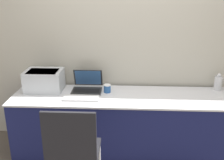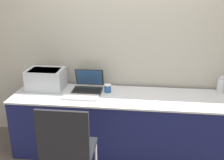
# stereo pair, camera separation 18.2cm
# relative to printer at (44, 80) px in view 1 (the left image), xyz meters

# --- Properties ---
(wall_back) EXTENTS (8.00, 0.05, 2.60)m
(wall_back) POSITION_rel_printer_xyz_m (0.96, 0.27, 0.43)
(wall_back) COLOR #B7B2A3
(wall_back) RESTS_ON ground_plane
(table) EXTENTS (2.58, 0.67, 0.73)m
(table) POSITION_rel_printer_xyz_m (0.96, -0.13, -0.50)
(table) COLOR #191E51
(table) RESTS_ON ground_plane
(printer) EXTENTS (0.44, 0.32, 0.25)m
(printer) POSITION_rel_printer_xyz_m (0.00, 0.00, 0.00)
(printer) COLOR #B2B7BC
(printer) RESTS_ON table
(laptop_left) EXTENTS (0.35, 0.31, 0.24)m
(laptop_left) POSITION_rel_printer_xyz_m (0.52, 0.03, -0.08)
(laptop_left) COLOR black
(laptop_left) RESTS_ON table
(external_keyboard) EXTENTS (0.40, 0.16, 0.02)m
(external_keyboard) POSITION_rel_printer_xyz_m (0.48, -0.24, -0.13)
(external_keyboard) COLOR silver
(external_keyboard) RESTS_ON table
(coffee_cup) EXTENTS (0.09, 0.09, 0.10)m
(coffee_cup) POSITION_rel_printer_xyz_m (0.76, -0.03, -0.09)
(coffee_cup) COLOR #285699
(coffee_cup) RESTS_ON table
(metal_pitcher) EXTENTS (0.09, 0.09, 0.21)m
(metal_pitcher) POSITION_rel_printer_xyz_m (2.11, 0.11, -0.04)
(metal_pitcher) COLOR silver
(metal_pitcher) RESTS_ON table
(chair) EXTENTS (0.46, 0.41, 0.97)m
(chair) POSITION_rel_printer_xyz_m (0.51, -0.95, -0.30)
(chair) COLOR black
(chair) RESTS_ON ground_plane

